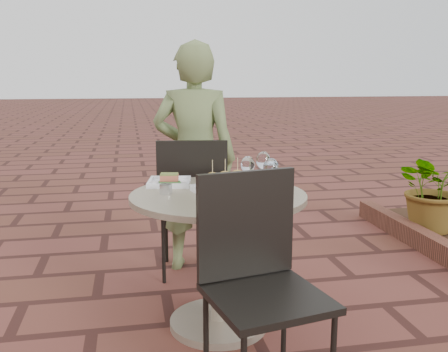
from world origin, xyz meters
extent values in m
plane|color=#5C2B24|center=(0.00, 0.00, 0.00)|extent=(60.00, 60.00, 0.00)
cylinder|color=gray|center=(-0.17, -0.06, 0.02)|extent=(0.52, 0.52, 0.04)
cylinder|color=gray|center=(-0.17, -0.06, 0.35)|extent=(0.08, 0.08, 0.70)
cylinder|color=tan|center=(-0.17, -0.06, 0.71)|extent=(0.90, 0.90, 0.03)
cube|color=black|center=(-0.20, 0.73, 0.45)|extent=(0.49, 0.49, 0.03)
cube|color=black|center=(-0.23, 0.53, 0.70)|extent=(0.44, 0.08, 0.46)
cylinder|color=black|center=(0.01, 0.90, 0.22)|extent=(0.02, 0.02, 0.44)
cylinder|color=black|center=(-0.37, 0.94, 0.22)|extent=(0.02, 0.02, 0.44)
cylinder|color=black|center=(-0.04, 0.52, 0.22)|extent=(0.02, 0.02, 0.44)
cylinder|color=black|center=(-0.41, 0.57, 0.22)|extent=(0.02, 0.02, 0.44)
cube|color=black|center=(-0.09, -0.71, 0.45)|extent=(0.52, 0.52, 0.03)
cube|color=black|center=(-0.13, -0.52, 0.70)|extent=(0.44, 0.12, 0.46)
cylinder|color=black|center=(-0.31, -0.57, 0.22)|extent=(0.02, 0.02, 0.44)
cylinder|color=black|center=(0.06, -0.49, 0.22)|extent=(0.02, 0.02, 0.44)
imported|color=#60703D|center=(-0.18, 0.79, 0.77)|extent=(0.65, 0.52, 1.55)
cube|color=white|center=(-0.39, 0.21, 0.74)|extent=(0.26, 0.26, 0.01)
cube|color=#C15D44|center=(-0.39, 0.21, 0.77)|extent=(0.11, 0.08, 0.03)
cube|color=#5A662D|center=(-0.39, 0.21, 0.79)|extent=(0.10, 0.08, 0.01)
cube|color=white|center=(-0.13, -0.06, 0.74)|extent=(0.34, 0.34, 0.01)
cube|color=white|center=(-0.07, -0.31, 0.74)|extent=(0.27, 0.27, 0.01)
ellipsoid|color=#C24F6B|center=(-0.11, -0.37, 0.75)|extent=(0.04, 0.03, 0.02)
cylinder|color=white|center=(0.09, -0.13, 0.73)|extent=(0.07, 0.07, 0.00)
cylinder|color=white|center=(0.09, -0.13, 0.78)|extent=(0.01, 0.01, 0.08)
ellipsoid|color=white|center=(0.09, -0.13, 0.87)|extent=(0.08, 0.08, 0.10)
cylinder|color=white|center=(0.09, -0.13, 0.86)|extent=(0.06, 0.06, 0.04)
cylinder|color=white|center=(0.01, 0.03, 0.73)|extent=(0.06, 0.06, 0.00)
cylinder|color=white|center=(0.01, 0.03, 0.77)|extent=(0.01, 0.01, 0.08)
ellipsoid|color=white|center=(0.01, 0.03, 0.86)|extent=(0.07, 0.07, 0.09)
cylinder|color=white|center=(0.11, 0.10, 0.73)|extent=(0.07, 0.07, 0.00)
cylinder|color=white|center=(0.11, 0.10, 0.78)|extent=(0.01, 0.01, 0.08)
ellipsoid|color=white|center=(0.11, 0.10, 0.87)|extent=(0.08, 0.08, 0.10)
cylinder|color=silver|center=(-0.43, -0.01, 0.75)|extent=(0.07, 0.07, 0.05)
imported|color=#33662D|center=(1.85, 1.10, 0.43)|extent=(0.68, 0.59, 0.74)
camera|label=1|loc=(-0.60, -2.50, 1.31)|focal=40.00mm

